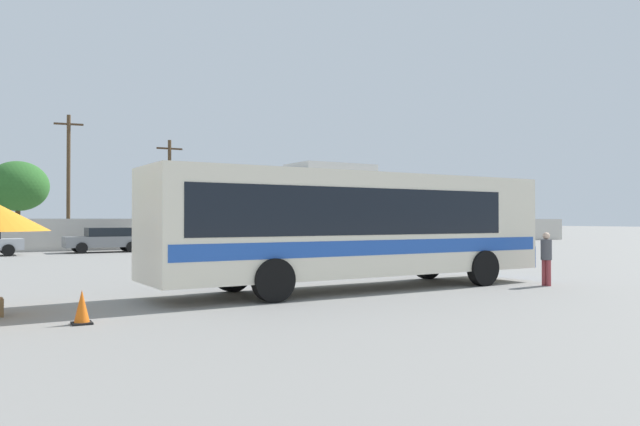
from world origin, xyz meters
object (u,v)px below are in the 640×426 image
(utility_pole_far, at_px, (169,191))
(traffic_cone_on_apron, at_px, (82,308))
(attendant_by_bus_door, at_px, (546,256))
(utility_pole_near, at_px, (68,179))
(roadside_tree_midleft, at_px, (18,186))
(coach_bus_cream_blue, at_px, (353,223))
(parked_car_rightmost_red, at_px, (224,237))
(parked_car_third_grey, at_px, (105,239))
(roadside_tree_right, at_px, (324,195))
(roadside_tree_midright, at_px, (209,197))

(utility_pole_far, height_order, traffic_cone_on_apron, utility_pole_far)
(attendant_by_bus_door, relative_size, traffic_cone_on_apron, 2.45)
(utility_pole_near, xyz_separation_m, utility_pole_far, (6.62, 0.07, -0.61))
(attendant_by_bus_door, relative_size, roadside_tree_midleft, 0.27)
(coach_bus_cream_blue, xyz_separation_m, attendant_by_bus_door, (5.45, -2.00, -0.96))
(parked_car_rightmost_red, distance_m, utility_pole_near, 10.79)
(parked_car_third_grey, height_order, roadside_tree_right, roadside_tree_right)
(parked_car_third_grey, relative_size, roadside_tree_midleft, 0.78)
(coach_bus_cream_blue, xyz_separation_m, traffic_cone_on_apron, (-7.43, -2.31, -1.54))
(roadside_tree_midright, bearing_deg, roadside_tree_right, 14.90)
(roadside_tree_midleft, bearing_deg, traffic_cone_on_apron, -90.65)
(parked_car_third_grey, bearing_deg, roadside_tree_midleft, 121.00)
(utility_pole_far, height_order, roadside_tree_right, utility_pole_far)
(utility_pole_near, height_order, roadside_tree_right, utility_pole_near)
(utility_pole_near, bearing_deg, roadside_tree_midright, 7.35)
(utility_pole_near, distance_m, utility_pole_far, 6.64)
(parked_car_third_grey, xyz_separation_m, utility_pole_far, (5.05, 4.49, 3.17))
(utility_pole_far, bearing_deg, traffic_cone_on_apron, -107.93)
(roadside_tree_right, height_order, traffic_cone_on_apron, roadside_tree_right)
(traffic_cone_on_apron, bearing_deg, roadside_tree_right, 54.42)
(parked_car_rightmost_red, distance_m, roadside_tree_midleft, 14.38)
(parked_car_third_grey, bearing_deg, utility_pole_far, 41.63)
(utility_pole_near, relative_size, roadside_tree_right, 1.46)
(roadside_tree_midright, bearing_deg, traffic_cone_on_apron, -112.62)
(roadside_tree_midright, xyz_separation_m, roadside_tree_right, (11.61, 3.09, 0.50))
(utility_pole_far, xyz_separation_m, roadside_tree_midright, (3.33, 1.21, -0.29))
(roadside_tree_midleft, bearing_deg, utility_pole_far, -16.51)
(attendant_by_bus_door, distance_m, utility_pole_far, 30.28)
(coach_bus_cream_blue, distance_m, parked_car_rightmost_red, 23.69)
(utility_pole_near, bearing_deg, coach_bus_cream_blue, -81.35)
(roadside_tree_midleft, distance_m, traffic_cone_on_apron, 33.30)
(traffic_cone_on_apron, bearing_deg, utility_pole_far, 72.07)
(utility_pole_near, relative_size, utility_pole_far, 1.16)
(roadside_tree_midleft, height_order, roadside_tree_right, roadside_tree_right)
(parked_car_rightmost_red, height_order, utility_pole_far, utility_pole_far)
(coach_bus_cream_blue, height_order, traffic_cone_on_apron, coach_bus_cream_blue)
(parked_car_third_grey, distance_m, roadside_tree_right, 22.10)
(utility_pole_near, bearing_deg, parked_car_third_grey, -70.46)
(parked_car_rightmost_red, xyz_separation_m, utility_pole_near, (-8.94, 4.70, 3.78))
(attendant_by_bus_door, bearing_deg, parked_car_rightmost_red, 91.70)
(roadside_tree_midleft, distance_m, roadside_tree_right, 24.41)
(coach_bus_cream_blue, distance_m, utility_pole_near, 28.35)
(roadside_tree_midleft, bearing_deg, roadside_tree_right, 3.54)
(attendant_by_bus_door, height_order, traffic_cone_on_apron, attendant_by_bus_door)
(coach_bus_cream_blue, relative_size, attendant_by_bus_door, 7.62)
(roadside_tree_right, bearing_deg, utility_pole_near, -168.53)
(coach_bus_cream_blue, bearing_deg, utility_pole_near, 98.65)
(attendant_by_bus_door, bearing_deg, coach_bus_cream_blue, 159.84)
(utility_pole_far, bearing_deg, parked_car_rightmost_red, -63.98)
(parked_car_third_grey, distance_m, roadside_tree_midleft, 9.15)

